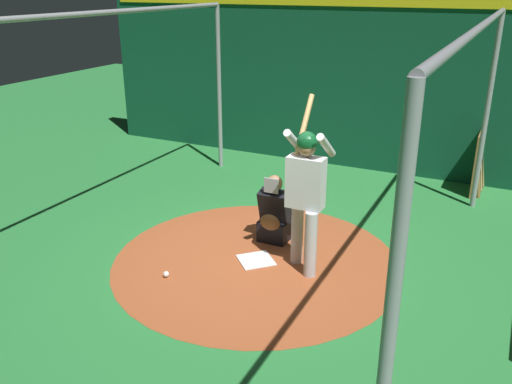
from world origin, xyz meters
name	(u,v)px	position (x,y,z in m)	size (l,w,h in m)	color
ground_plane	(256,261)	(0.00, 0.00, 0.00)	(26.75, 26.75, 0.00)	#287A38
dirt_circle	(256,261)	(0.00, 0.00, 0.00)	(3.66, 3.66, 0.01)	#9E4C28
home_plate	(256,260)	(0.00, 0.00, 0.01)	(0.42, 0.42, 0.01)	white
batter	(306,188)	(-0.09, 0.61, 1.07)	(0.68, 0.49, 2.10)	#BCBCC0
catcher	(275,215)	(-0.65, -0.03, 0.38)	(0.58, 0.40, 0.96)	black
back_wall	(359,83)	(-4.30, 0.00, 1.61)	(0.22, 10.75, 3.19)	#0F472D
cage_frame	(256,94)	(0.00, 0.00, 2.15)	(6.39, 4.68, 3.01)	gray
bat_rack	(479,161)	(-4.05, 2.26, 0.49)	(1.18, 0.20, 1.05)	olive
baseball_0	(166,274)	(0.85, -0.80, 0.04)	(0.07, 0.07, 0.07)	white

